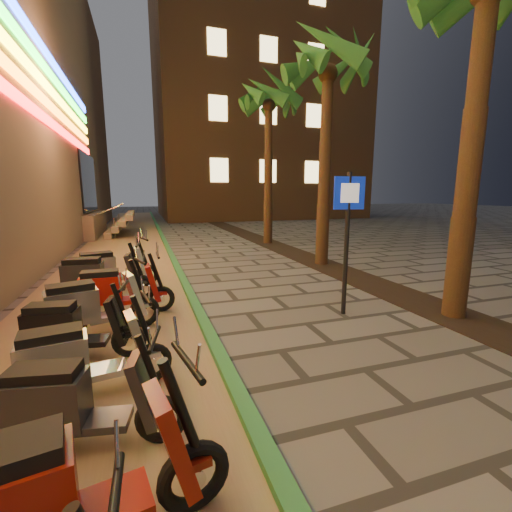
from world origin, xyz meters
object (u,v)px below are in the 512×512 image
object	(u,v)px
scooter_4	(58,494)
scooter_6	(80,359)
scooter_5	(75,403)
scooter_7	(71,329)
scooter_10	(98,278)
pedestrian_sign	(348,224)
scooter_8	(91,306)
scooter_9	(116,290)
scooter_11	(110,269)

from	to	relation	value
scooter_4	scooter_6	distance (m)	1.90
scooter_5	scooter_6	bearing A→B (deg)	106.94
scooter_7	scooter_10	xyz separation A→B (m)	(0.04, 2.63, 0.08)
pedestrian_sign	scooter_5	world-z (taller)	pedestrian_sign
scooter_6	scooter_8	distance (m)	1.76
scooter_9	scooter_10	bearing A→B (deg)	111.70
scooter_4	scooter_5	xyz separation A→B (m)	(-0.09, 1.06, -0.07)
scooter_4	scooter_6	size ratio (longest dim) A/B	1.09
scooter_6	scooter_11	distance (m)	4.48
scooter_9	pedestrian_sign	bearing A→B (deg)	-17.19
scooter_8	scooter_5	bearing A→B (deg)	-101.81
scooter_5	scooter_11	xyz separation A→B (m)	(-0.14, 5.31, 0.07)
scooter_4	scooter_11	world-z (taller)	scooter_11
scooter_10	scooter_6	bearing A→B (deg)	-81.81
scooter_7	scooter_6	bearing A→B (deg)	-66.84
scooter_10	scooter_11	xyz separation A→B (m)	(0.17, 0.84, -0.01)
scooter_9	scooter_5	bearing A→B (deg)	-92.96
pedestrian_sign	scooter_5	size ratio (longest dim) A/B	1.74
scooter_6	scooter_7	world-z (taller)	scooter_6
scooter_7	scooter_10	distance (m)	2.63
scooter_7	scooter_11	size ratio (longest dim) A/B	0.88
scooter_8	scooter_9	world-z (taller)	scooter_8
scooter_4	scooter_6	world-z (taller)	scooter_4
scooter_6	scooter_5	bearing A→B (deg)	-93.67
scooter_5	scooter_9	bearing A→B (deg)	98.87
pedestrian_sign	scooter_6	size ratio (longest dim) A/B	1.65
scooter_10	scooter_11	world-z (taller)	scooter_10
pedestrian_sign	scooter_10	world-z (taller)	pedestrian_sign
pedestrian_sign	scooter_6	world-z (taller)	pedestrian_sign
pedestrian_sign	scooter_4	size ratio (longest dim) A/B	1.52
scooter_5	scooter_9	size ratio (longest dim) A/B	0.92
pedestrian_sign	scooter_7	distance (m)	4.70
scooter_5	scooter_9	world-z (taller)	scooter_9
scooter_6	pedestrian_sign	bearing A→B (deg)	9.29
scooter_6	scooter_10	distance (m)	3.65
scooter_10	scooter_11	size ratio (longest dim) A/B	1.02
scooter_8	scooter_9	bearing A→B (deg)	55.12
scooter_4	scooter_8	xyz separation A→B (m)	(-0.28, 3.65, -0.01)
pedestrian_sign	scooter_10	bearing A→B (deg)	162.00
scooter_7	scooter_11	bearing A→B (deg)	95.47
scooter_6	scooter_11	world-z (taller)	scooter_11
scooter_7	scooter_9	distance (m)	1.70
scooter_6	scooter_7	bearing A→B (deg)	94.28
scooter_8	scooter_9	xyz separation A→B (m)	(0.30, 0.90, -0.02)
scooter_9	scooter_11	world-z (taller)	scooter_11
scooter_5	scooter_10	bearing A→B (deg)	104.59
scooter_8	pedestrian_sign	bearing A→B (deg)	-19.66
scooter_8	scooter_10	distance (m)	1.89
scooter_7	scooter_8	xyz separation A→B (m)	(0.15, 0.75, 0.06)
scooter_4	pedestrian_sign	bearing A→B (deg)	28.69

